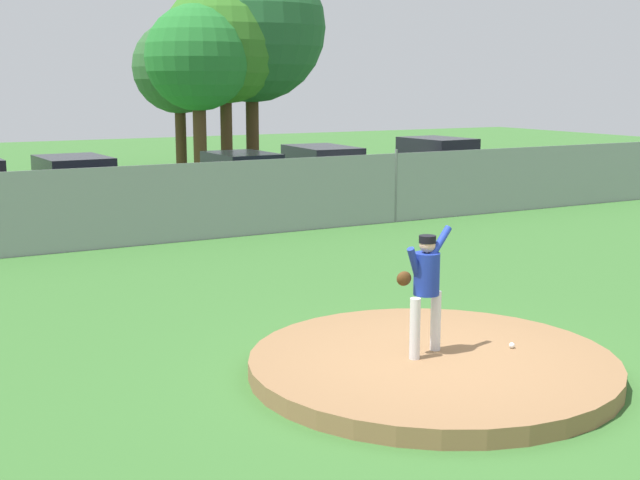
{
  "coord_description": "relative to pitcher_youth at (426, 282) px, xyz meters",
  "views": [
    {
      "loc": [
        -6.08,
        -8.24,
        3.57
      ],
      "look_at": [
        -0.22,
        2.51,
        1.3
      ],
      "focal_mm": 48.03,
      "sensor_mm": 36.0,
      "label": 1
    }
  ],
  "objects": [
    {
      "name": "ground_plane",
      "position": [
        0.05,
        5.88,
        -1.15
      ],
      "size": [
        80.0,
        80.0,
        0.0
      ],
      "primitive_type": "plane",
      "color": "#386B2D"
    },
    {
      "name": "asphalt_strip",
      "position": [
        0.05,
        14.38,
        -1.15
      ],
      "size": [
        44.0,
        7.0,
        0.01
      ],
      "primitive_type": "cube",
      "color": "#2B2B2D",
      "rests_on": "ground_plane"
    },
    {
      "name": "pitchers_mound",
      "position": [
        0.05,
        -0.12,
        -1.04
      ],
      "size": [
        4.57,
        4.57,
        0.22
      ],
      "primitive_type": "cylinder",
      "color": "olive",
      "rests_on": "ground_plane"
    },
    {
      "name": "pitcher_youth",
      "position": [
        0.0,
        0.0,
        0.0
      ],
      "size": [
        0.81,
        0.32,
        1.59
      ],
      "color": "silver",
      "rests_on": "pitchers_mound"
    },
    {
      "name": "baseball",
      "position": [
        1.13,
        -0.33,
        -0.89
      ],
      "size": [
        0.07,
        0.07,
        0.07
      ],
      "primitive_type": "sphere",
      "color": "white",
      "rests_on": "pitchers_mound"
    },
    {
      "name": "chainlink_fence",
      "position": [
        0.05,
        9.88,
        -0.26
      ],
      "size": [
        30.49,
        0.07,
        1.88
      ],
      "color": "gray",
      "rests_on": "ground_plane"
    },
    {
      "name": "parked_car_navy",
      "position": [
        -1.06,
        14.14,
        -0.35
      ],
      "size": [
        1.97,
        4.16,
        1.67
      ],
      "color": "#161E4C",
      "rests_on": "ground_plane"
    },
    {
      "name": "parked_car_white",
      "position": [
        6.59,
        14.65,
        -0.36
      ],
      "size": [
        2.02,
        4.87,
        1.63
      ],
      "color": "silver",
      "rests_on": "ground_plane"
    },
    {
      "name": "parked_car_slate",
      "position": [
        10.65,
        14.27,
        -0.31
      ],
      "size": [
        2.01,
        4.36,
        1.79
      ],
      "color": "slate",
      "rests_on": "ground_plane"
    },
    {
      "name": "parked_car_teal",
      "position": [
        3.72,
        14.23,
        -0.4
      ],
      "size": [
        1.9,
        4.23,
        1.58
      ],
      "color": "#146066",
      "rests_on": "ground_plane"
    },
    {
      "name": "tree_tall_centre",
      "position": [
        5.4,
        22.0,
        3.27
      ],
      "size": [
        3.91,
        3.91,
        6.41
      ],
      "color": "#4C331E",
      "rests_on": "ground_plane"
    },
    {
      "name": "tree_broad_left",
      "position": [
        5.66,
        24.83,
        2.97
      ],
      "size": [
        3.68,
        3.68,
        6.0
      ],
      "color": "#4C331E",
      "rests_on": "ground_plane"
    },
    {
      "name": "tree_bushy_near",
      "position": [
        6.8,
        22.78,
        3.9
      ],
      "size": [
        4.68,
        4.68,
        7.42
      ],
      "color": "#4C331E",
      "rests_on": "ground_plane"
    },
    {
      "name": "tree_slender_far",
      "position": [
        8.15,
        23.32,
        4.52
      ],
      "size": [
        5.88,
        5.88,
        8.63
      ],
      "color": "#4C331E",
      "rests_on": "ground_plane"
    }
  ]
}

